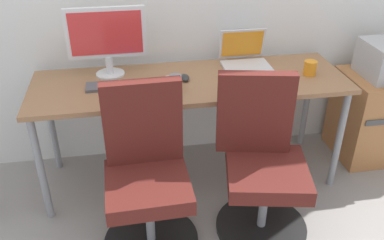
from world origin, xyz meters
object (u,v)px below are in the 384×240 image
(open_laptop, at_px, (245,57))
(side_cabinet, at_px, (378,115))
(office_chair_left, at_px, (147,177))
(office_chair_right, at_px, (261,166))
(coffee_mug, at_px, (310,68))
(desktop_monitor, at_px, (106,37))

(open_laptop, bearing_deg, side_cabinet, -6.72)
(side_cabinet, bearing_deg, office_chair_left, -161.42)
(office_chair_left, relative_size, side_cabinet, 1.48)
(office_chair_left, bearing_deg, office_chair_right, -0.11)
(office_chair_left, height_order, open_laptop, open_laptop)
(open_laptop, bearing_deg, coffee_mug, -31.71)
(desktop_monitor, bearing_deg, office_chair_right, -40.48)
(desktop_monitor, relative_size, coffee_mug, 5.22)
(desktop_monitor, bearing_deg, coffee_mug, -9.67)
(office_chair_left, relative_size, coffee_mug, 10.22)
(desktop_monitor, xyz_separation_m, open_laptop, (0.89, 0.01, -0.19))
(office_chair_left, xyz_separation_m, side_cabinet, (1.73, 0.58, -0.11))
(desktop_monitor, relative_size, open_laptop, 1.55)
(side_cabinet, height_order, coffee_mug, coffee_mug)
(side_cabinet, height_order, desktop_monitor, desktop_monitor)
(office_chair_right, distance_m, side_cabinet, 1.24)
(side_cabinet, xyz_separation_m, desktop_monitor, (-1.89, 0.11, 0.67))
(office_chair_left, xyz_separation_m, desktop_monitor, (-0.16, 0.69, 0.56))
(office_chair_left, distance_m, desktop_monitor, 0.90)
(office_chair_right, height_order, coffee_mug, office_chair_right)
(coffee_mug, bearing_deg, desktop_monitor, 170.33)
(office_chair_right, distance_m, open_laptop, 0.80)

